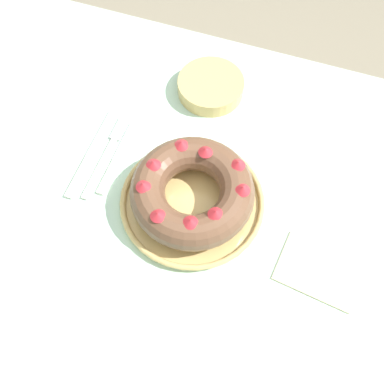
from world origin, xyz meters
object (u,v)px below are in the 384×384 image
fork (109,151)px  serving_knife (89,159)px  serving_dish (192,202)px  side_bowl (211,86)px  bundt_cake (192,192)px  napkin (319,271)px  cake_knife (115,163)px

fork → serving_knife: serving_knife is taller
serving_dish → fork: size_ratio=1.36×
serving_dish → fork: (-0.22, 0.06, -0.01)m
serving_dish → side_bowl: 0.31m
serving_dish → serving_knife: serving_dish is taller
serving_dish → bundt_cake: bundt_cake is taller
fork → napkin: fork is taller
serving_knife → serving_dish: bearing=-8.3°
serving_knife → napkin: bearing=-10.7°
serving_knife → side_bowl: (0.19, 0.27, 0.01)m
bundt_cake → side_bowl: (-0.06, 0.30, -0.04)m
cake_knife → side_bowl: 0.29m
napkin → side_bowl: bearing=133.4°
serving_knife → cake_knife: same height
serving_dish → bundt_cake: size_ratio=1.20×
serving_dish → napkin: 0.28m
cake_knife → side_bowl: (0.13, 0.26, 0.01)m
bundt_cake → side_bowl: size_ratio=1.59×
cake_knife → side_bowl: size_ratio=1.25×
side_bowl → napkin: size_ratio=1.01×
serving_knife → napkin: size_ratio=1.53×
bundt_cake → side_bowl: bundt_cake is taller
fork → napkin: bearing=-17.1°
serving_dish → cake_knife: bearing=168.4°
fork → bundt_cake: bearing=-19.9°
fork → cake_knife: 0.04m
side_bowl → napkin: 0.49m
serving_knife → side_bowl: 0.33m
cake_knife → serving_dish: bearing=-9.8°
serving_dish → bundt_cake: bearing=101.4°
serving_knife → napkin: (0.53, -0.09, -0.00)m
serving_dish → cake_knife: serving_dish is taller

